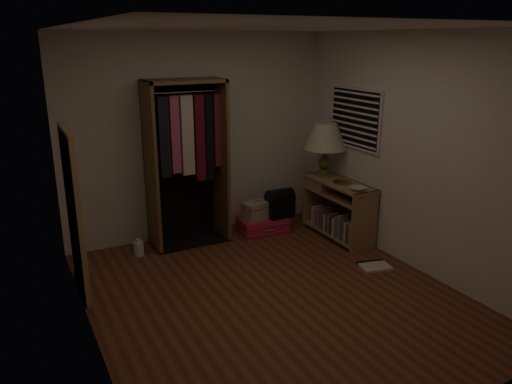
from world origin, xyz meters
The scene contains 13 objects.
ground centered at (0.00, 0.00, 0.00)m, with size 4.00×4.00×0.00m, color #582C19.
room_walls centered at (0.08, 0.04, 1.50)m, with size 3.52×4.02×2.60m.
console_bookshelf centered at (1.54, 1.03, 0.40)m, with size 0.42×1.12×0.75m.
open_wardrobe centered at (-0.23, 1.77, 1.20)m, with size 0.95×0.50×2.05m.
floor_mirror centered at (-1.70, 1.00, 0.85)m, with size 0.06×0.80×1.70m.
pink_suitcase centered at (0.74, 1.60, 0.10)m, with size 0.67×0.51×0.19m.
train_case centered at (0.65, 1.62, 0.31)m, with size 0.38×0.30×0.25m.
black_bag centered at (0.98, 1.55, 0.39)m, with size 0.36×0.24×0.39m.
table_lamp centered at (1.54, 1.35, 1.27)m, with size 0.69×0.69×0.70m.
brass_tray centered at (1.54, 0.95, 0.76)m, with size 0.30×0.30×0.01m.
ceramic_bowl centered at (1.49, 0.57, 0.77)m, with size 0.19×0.19×0.05m, color #A0C0A6.
white_jug centered at (-0.95, 1.60, 0.09)m, with size 0.15×0.15×0.21m.
floor_book centered at (1.35, 0.04, 0.01)m, with size 0.39×0.34×0.03m.
Camera 1 is at (-2.26, -3.96, 2.50)m, focal length 35.00 mm.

